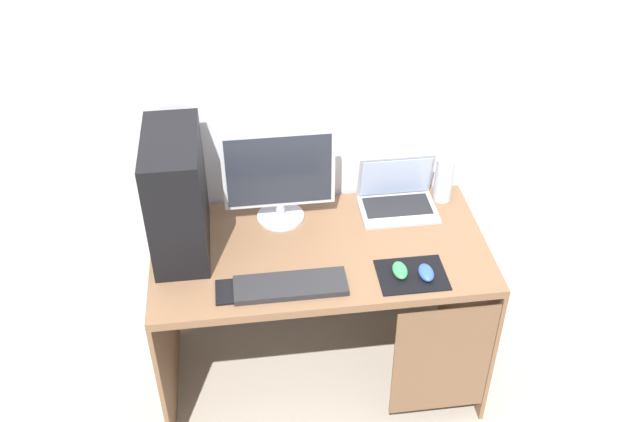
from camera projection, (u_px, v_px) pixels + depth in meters
ground_plane at (320, 373)px, 3.30m from camera, size 8.00×8.00×0.00m
wall_back at (308, 79)px, 2.82m from camera, size 4.00×0.05×2.60m
desk at (324, 279)px, 2.93m from camera, size 1.33×0.69×0.76m
pc_tower at (177, 195)px, 2.71m from camera, size 0.21×0.42×0.49m
monitor at (279, 177)px, 2.87m from camera, size 0.45×0.20×0.42m
laptop at (397, 197)px, 3.03m from camera, size 0.32×0.23×0.23m
speaker at (444, 179)px, 3.05m from camera, size 0.08×0.08×0.20m
keyboard at (291, 286)px, 2.65m from camera, size 0.42×0.14×0.02m
mousepad at (412, 275)px, 2.71m from camera, size 0.26×0.20×0.00m
mouse_left at (400, 270)px, 2.70m from camera, size 0.06×0.10×0.03m
mouse_right at (426, 273)px, 2.69m from camera, size 0.06×0.10×0.03m
cell_phone at (225, 292)px, 2.63m from camera, size 0.07×0.13×0.01m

